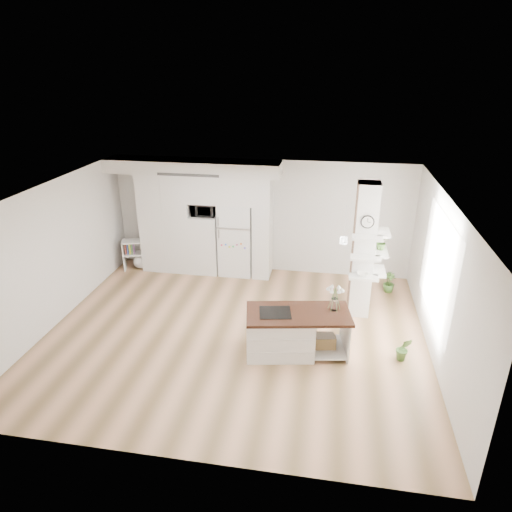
{
  "coord_description": "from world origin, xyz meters",
  "views": [
    {
      "loc": [
        1.62,
        -7.14,
        4.7
      ],
      "look_at": [
        0.25,
        0.9,
        1.23
      ],
      "focal_mm": 32.0,
      "sensor_mm": 36.0,
      "label": 1
    }
  ],
  "objects_px": {
    "kitchen_island": "(287,331)",
    "bookshelf": "(138,256)",
    "refrigerator": "(236,239)",
    "floor_plant_a": "(404,349)"
  },
  "relations": [
    {
      "from": "refrigerator",
      "to": "floor_plant_a",
      "type": "bearing_deg",
      "value": -40.39
    },
    {
      "from": "kitchen_island",
      "to": "bookshelf",
      "type": "xyz_separation_m",
      "value": [
        -3.98,
        2.92,
        -0.1
      ]
    },
    {
      "from": "refrigerator",
      "to": "kitchen_island",
      "type": "bearing_deg",
      "value": -63.65
    },
    {
      "from": "refrigerator",
      "to": "floor_plant_a",
      "type": "height_order",
      "value": "refrigerator"
    },
    {
      "from": "bookshelf",
      "to": "floor_plant_a",
      "type": "relative_size",
      "value": 1.62
    },
    {
      "from": "kitchen_island",
      "to": "bookshelf",
      "type": "height_order",
      "value": "kitchen_island"
    },
    {
      "from": "kitchen_island",
      "to": "floor_plant_a",
      "type": "relative_size",
      "value": 4.14
    },
    {
      "from": "refrigerator",
      "to": "floor_plant_a",
      "type": "xyz_separation_m",
      "value": [
        3.52,
        -3.0,
        -0.65
      ]
    },
    {
      "from": "floor_plant_a",
      "to": "refrigerator",
      "type": "bearing_deg",
      "value": 139.61
    },
    {
      "from": "floor_plant_a",
      "to": "kitchen_island",
      "type": "bearing_deg",
      "value": -177.22
    }
  ]
}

